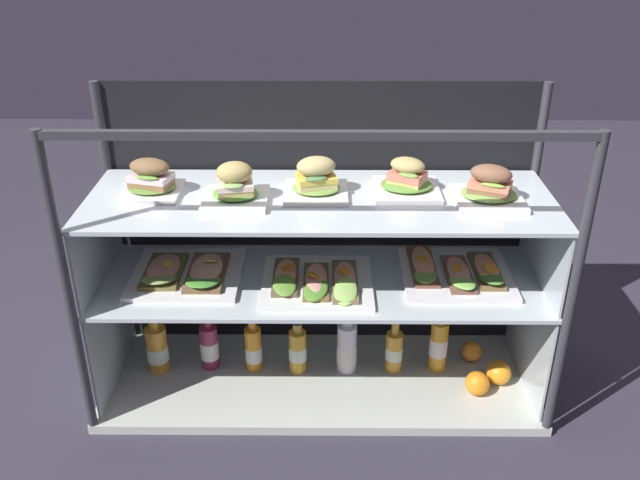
% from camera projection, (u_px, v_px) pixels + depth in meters
% --- Properties ---
extents(ground_plane, '(6.00, 6.00, 0.02)m').
position_uv_depth(ground_plane, '(320.00, 386.00, 2.34)').
color(ground_plane, '#2E2C38').
rests_on(ground_plane, ground).
extents(case_base_deck, '(1.43, 0.50, 0.03)m').
position_uv_depth(case_base_deck, '(320.00, 380.00, 2.33)').
color(case_base_deck, beige).
rests_on(case_base_deck, ground).
extents(case_frame, '(1.43, 0.50, 0.98)m').
position_uv_depth(case_frame, '(320.00, 224.00, 2.24)').
color(case_frame, '#333338').
rests_on(case_frame, ground).
extents(riser_lower_tier, '(1.37, 0.44, 0.37)m').
position_uv_depth(riser_lower_tier, '(320.00, 331.00, 2.23)').
color(riser_lower_tier, silver).
rests_on(riser_lower_tier, case_base_deck).
extents(shelf_lower_glass, '(1.39, 0.46, 0.01)m').
position_uv_depth(shelf_lower_glass, '(320.00, 281.00, 2.15)').
color(shelf_lower_glass, silver).
rests_on(shelf_lower_glass, riser_lower_tier).
extents(riser_upper_tier, '(1.37, 0.44, 0.26)m').
position_uv_depth(riser_upper_tier, '(320.00, 242.00, 2.08)').
color(riser_upper_tier, silver).
rests_on(riser_upper_tier, shelf_lower_glass).
extents(shelf_upper_glass, '(1.39, 0.46, 0.01)m').
position_uv_depth(shelf_upper_glass, '(320.00, 200.00, 2.02)').
color(shelf_upper_glass, silver).
rests_on(shelf_upper_glass, riser_upper_tier).
extents(plated_roll_sandwich_far_left, '(0.17, 0.17, 0.11)m').
position_uv_depth(plated_roll_sandwich_far_left, '(151.00, 180.00, 2.03)').
color(plated_roll_sandwich_far_left, white).
rests_on(plated_roll_sandwich_far_left, shelf_upper_glass).
extents(plated_roll_sandwich_mid_left, '(0.19, 0.19, 0.12)m').
position_uv_depth(plated_roll_sandwich_mid_left, '(235.00, 187.00, 1.98)').
color(plated_roll_sandwich_mid_left, white).
rests_on(plated_roll_sandwich_mid_left, shelf_upper_glass).
extents(plated_roll_sandwich_near_right_corner, '(0.19, 0.19, 0.12)m').
position_uv_depth(plated_roll_sandwich_near_right_corner, '(316.00, 181.00, 2.02)').
color(plated_roll_sandwich_near_right_corner, white).
rests_on(plated_roll_sandwich_near_right_corner, shelf_upper_glass).
extents(plated_roll_sandwich_center, '(0.20, 0.20, 0.11)m').
position_uv_depth(plated_roll_sandwich_center, '(407.00, 181.00, 2.04)').
color(plated_roll_sandwich_center, white).
rests_on(plated_roll_sandwich_center, shelf_upper_glass).
extents(plated_roll_sandwich_mid_right, '(0.20, 0.20, 0.11)m').
position_uv_depth(plated_roll_sandwich_mid_right, '(489.00, 189.00, 1.98)').
color(plated_roll_sandwich_mid_right, white).
rests_on(plated_roll_sandwich_mid_right, shelf_upper_glass).
extents(open_sandwich_tray_far_left, '(0.34, 0.33, 0.06)m').
position_uv_depth(open_sandwich_tray_far_left, '(187.00, 273.00, 2.14)').
color(open_sandwich_tray_far_left, white).
rests_on(open_sandwich_tray_far_left, shelf_lower_glass).
extents(open_sandwich_tray_near_left_corner, '(0.34, 0.33, 0.06)m').
position_uv_depth(open_sandwich_tray_near_left_corner, '(317.00, 281.00, 2.10)').
color(open_sandwich_tray_near_left_corner, white).
rests_on(open_sandwich_tray_near_left_corner, shelf_lower_glass).
extents(open_sandwich_tray_right_of_center, '(0.34, 0.33, 0.06)m').
position_uv_depth(open_sandwich_tray_right_of_center, '(455.00, 272.00, 2.14)').
color(open_sandwich_tray_right_of_center, white).
rests_on(open_sandwich_tray_right_of_center, shelf_lower_glass).
extents(juice_bottle_front_middle, '(0.07, 0.07, 0.22)m').
position_uv_depth(juice_bottle_front_middle, '(157.00, 348.00, 2.32)').
color(juice_bottle_front_middle, gold).
rests_on(juice_bottle_front_middle, case_base_deck).
extents(juice_bottle_back_right, '(0.06, 0.06, 0.22)m').
position_uv_depth(juice_bottle_back_right, '(209.00, 346.00, 2.33)').
color(juice_bottle_back_right, '#932D4A').
rests_on(juice_bottle_back_right, case_base_deck).
extents(juice_bottle_tucked_behind, '(0.06, 0.06, 0.21)m').
position_uv_depth(juice_bottle_tucked_behind, '(253.00, 348.00, 2.32)').
color(juice_bottle_tucked_behind, orange).
rests_on(juice_bottle_tucked_behind, case_base_deck).
extents(juice_bottle_front_left_end, '(0.06, 0.06, 0.20)m').
position_uv_depth(juice_bottle_front_left_end, '(298.00, 350.00, 2.31)').
color(juice_bottle_front_left_end, gold).
rests_on(juice_bottle_front_left_end, case_base_deck).
extents(juice_bottle_front_fourth, '(0.07, 0.07, 0.23)m').
position_uv_depth(juice_bottle_front_fourth, '(347.00, 348.00, 2.31)').
color(juice_bottle_front_fourth, white).
rests_on(juice_bottle_front_fourth, case_base_deck).
extents(juice_bottle_front_right_end, '(0.06, 0.06, 0.21)m').
position_uv_depth(juice_bottle_front_right_end, '(394.00, 350.00, 2.32)').
color(juice_bottle_front_right_end, gold).
rests_on(juice_bottle_front_right_end, case_base_deck).
extents(juice_bottle_back_center, '(0.06, 0.06, 0.24)m').
position_uv_depth(juice_bottle_back_center, '(439.00, 344.00, 2.31)').
color(juice_bottle_back_center, orange).
rests_on(juice_bottle_back_center, case_base_deck).
extents(orange_fruit_beside_bottles, '(0.07, 0.07, 0.07)m').
position_uv_depth(orange_fruit_beside_bottles, '(471.00, 351.00, 2.39)').
color(orange_fruit_beside_bottles, orange).
rests_on(orange_fruit_beside_bottles, case_base_deck).
extents(orange_fruit_near_left_post, '(0.08, 0.08, 0.08)m').
position_uv_depth(orange_fruit_near_left_post, '(499.00, 373.00, 2.27)').
color(orange_fruit_near_left_post, orange).
rests_on(orange_fruit_near_left_post, case_base_deck).
extents(orange_fruit_rolled_forward, '(0.08, 0.08, 0.08)m').
position_uv_depth(orange_fruit_rolled_forward, '(477.00, 383.00, 2.22)').
color(orange_fruit_rolled_forward, orange).
rests_on(orange_fruit_rolled_forward, case_base_deck).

